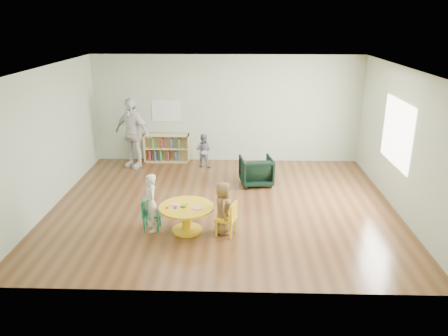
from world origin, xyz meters
The scene contains 11 objects.
room centered at (0.01, 0.00, 1.89)m, with size 7.10×7.00×2.80m.
activity_table centered at (-0.62, -1.16, 0.34)m, with size 0.98×0.98×0.54m.
kid_chair_left centered at (-1.32, -1.08, 0.31)m, with size 0.32×0.32×0.59m.
kid_chair_right centered at (0.14, -1.28, 0.33)m, with size 0.42×0.42×0.62m.
bookshelf centered at (-1.61, 2.86, 0.37)m, with size 1.20×0.30×0.75m.
alphabet_poster centered at (-1.60, 2.98, 1.35)m, with size 0.74×0.01×0.54m.
armchair centered at (0.73, 1.21, 0.33)m, with size 0.71×0.73×0.66m, color black.
child_left centered at (-1.27, -1.14, 0.54)m, with size 0.39×0.26×1.08m, color silver.
child_right centered at (0.04, -1.20, 0.49)m, with size 0.48×0.31×0.97m, color orange.
toddler centered at (-0.59, 2.44, 0.44)m, with size 0.43×0.33×0.88m, color #171C3B.
adult_caretaker centered at (-2.40, 2.39, 0.90)m, with size 1.05×0.44×1.80m, color white.
Camera 1 is at (0.27, -8.29, 3.74)m, focal length 35.00 mm.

